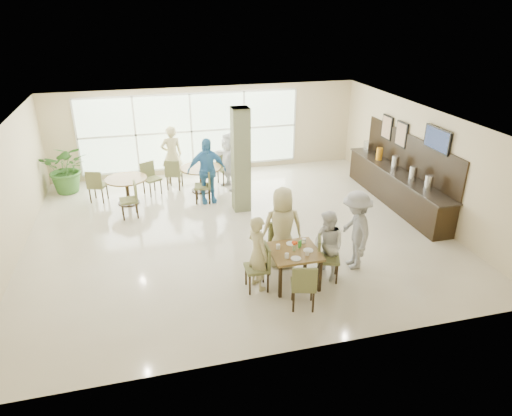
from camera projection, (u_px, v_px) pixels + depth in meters
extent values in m
plane|color=beige|center=(236.00, 229.00, 11.45)|extent=(10.00, 10.00, 0.00)
plane|color=white|center=(234.00, 119.00, 10.29)|extent=(10.00, 10.00, 0.00)
plane|color=beige|center=(207.00, 130.00, 14.84)|extent=(10.00, 0.00, 10.00)
plane|color=beige|center=(297.00, 279.00, 6.90)|extent=(10.00, 0.00, 10.00)
plane|color=beige|center=(7.00, 198.00, 9.74)|extent=(0.00, 9.00, 9.00)
plane|color=beige|center=(421.00, 161.00, 12.00)|extent=(0.00, 9.00, 9.00)
plane|color=silver|center=(191.00, 131.00, 14.70)|extent=(7.00, 0.00, 7.00)
cube|color=#67704E|center=(241.00, 160.00, 12.02)|extent=(0.45, 0.45, 2.80)
cube|color=brown|center=(294.00, 252.00, 8.99)|extent=(0.96, 0.96, 0.05)
cube|color=black|center=(280.00, 282.00, 8.70)|extent=(0.06, 0.06, 0.70)
cube|color=black|center=(320.00, 276.00, 8.88)|extent=(0.06, 0.06, 0.70)
cube|color=black|center=(269.00, 260.00, 9.41)|extent=(0.06, 0.06, 0.70)
cube|color=black|center=(306.00, 255.00, 9.59)|extent=(0.06, 0.06, 0.70)
cylinder|color=brown|center=(126.00, 179.00, 12.66)|extent=(1.15, 1.15, 0.04)
cylinder|color=black|center=(128.00, 191.00, 12.81)|extent=(0.10, 0.10, 0.71)
cylinder|color=black|center=(129.00, 202.00, 12.95)|extent=(0.60, 0.60, 0.03)
cylinder|color=brown|center=(201.00, 168.00, 13.50)|extent=(1.21, 1.21, 0.04)
cylinder|color=black|center=(201.00, 180.00, 13.65)|extent=(0.10, 0.10, 0.71)
cylinder|color=black|center=(202.00, 190.00, 13.79)|extent=(0.60, 0.60, 0.03)
cylinder|color=white|center=(304.00, 241.00, 9.24)|extent=(0.08, 0.08, 0.10)
cylinder|color=white|center=(287.00, 256.00, 8.70)|extent=(0.08, 0.08, 0.10)
cylinder|color=white|center=(278.00, 247.00, 9.02)|extent=(0.08, 0.08, 0.10)
cylinder|color=white|center=(307.00, 253.00, 8.80)|extent=(0.08, 0.08, 0.10)
cylinder|color=white|center=(296.00, 259.00, 8.69)|extent=(0.20, 0.20, 0.01)
cylinder|color=white|center=(291.00, 244.00, 9.22)|extent=(0.20, 0.20, 0.01)
cylinder|color=white|center=(308.00, 250.00, 8.97)|extent=(0.20, 0.20, 0.01)
cylinder|color=#99B27F|center=(294.00, 248.00, 8.96)|extent=(0.07, 0.07, 0.12)
sphere|color=#FF4F15|center=(296.00, 243.00, 8.92)|extent=(0.07, 0.07, 0.07)
sphere|color=#FF4F15|center=(293.00, 242.00, 8.93)|extent=(0.07, 0.07, 0.07)
sphere|color=#FF4F15|center=(294.00, 244.00, 8.88)|extent=(0.07, 0.07, 0.07)
cube|color=green|center=(300.00, 244.00, 9.07)|extent=(0.09, 0.08, 0.15)
cube|color=black|center=(396.00, 188.00, 12.76)|extent=(0.60, 4.60, 0.90)
cube|color=black|center=(398.00, 173.00, 12.57)|extent=(0.64, 4.70, 0.04)
cube|color=black|center=(410.00, 153.00, 12.41)|extent=(0.04, 4.60, 1.00)
cylinder|color=silver|center=(429.00, 183.00, 11.24)|extent=(0.20, 0.20, 0.40)
cylinder|color=silver|center=(413.00, 174.00, 11.86)|extent=(0.20, 0.20, 0.40)
cylinder|color=silver|center=(395.00, 163.00, 12.65)|extent=(0.20, 0.20, 0.40)
cylinder|color=orange|center=(379.00, 154.00, 13.45)|extent=(0.18, 0.18, 0.36)
cube|color=silver|center=(368.00, 147.00, 14.07)|extent=(0.18, 0.30, 0.36)
cube|color=black|center=(437.00, 139.00, 11.15)|extent=(0.06, 1.00, 0.58)
cube|color=#7F99CC|center=(437.00, 139.00, 11.14)|extent=(0.01, 0.92, 0.50)
cube|color=black|center=(402.00, 134.00, 12.68)|extent=(0.04, 0.55, 0.70)
cube|color=brown|center=(401.00, 134.00, 12.68)|extent=(0.01, 0.47, 0.62)
cube|color=black|center=(387.00, 127.00, 13.39)|extent=(0.04, 0.55, 0.70)
cube|color=brown|center=(386.00, 127.00, 13.38)|extent=(0.01, 0.47, 0.62)
imported|color=#3B712D|center=(67.00, 168.00, 13.43)|extent=(1.46, 1.46, 1.48)
imported|color=#C2B781|center=(258.00, 253.00, 8.85)|extent=(0.54, 0.65, 1.55)
imported|color=#C2B781|center=(282.00, 228.00, 9.58)|extent=(0.93, 0.59, 1.78)
imported|color=white|center=(328.00, 246.00, 9.18)|extent=(0.73, 0.84, 1.47)
imported|color=#9C9C9E|center=(355.00, 230.00, 9.53)|extent=(0.76, 1.18, 1.73)
imported|color=#418AC5|center=(207.00, 171.00, 12.68)|extent=(1.12, 0.67, 1.86)
imported|color=white|center=(229.00, 161.00, 13.69)|extent=(1.18, 1.73, 1.72)
imported|color=#C2B781|center=(172.00, 155.00, 14.06)|extent=(0.72, 0.53, 1.81)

